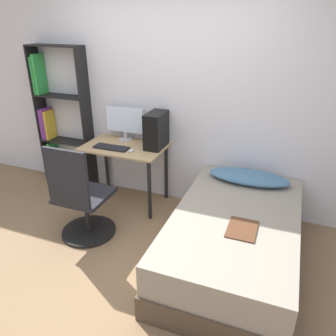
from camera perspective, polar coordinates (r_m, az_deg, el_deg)
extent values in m
plane|color=#846647|center=(3.21, -10.03, -17.62)|extent=(14.00, 14.00, 0.00)
cube|color=silver|center=(3.88, 0.45, 11.53)|extent=(8.00, 0.05, 2.50)
cube|color=tan|center=(3.93, -7.62, 3.69)|extent=(0.97, 0.62, 0.02)
cylinder|color=black|center=(4.10, -14.37, -1.74)|extent=(0.04, 0.04, 0.73)
cylinder|color=black|center=(3.70, -3.25, -3.96)|extent=(0.04, 0.04, 0.73)
cylinder|color=black|center=(4.48, -10.68, 1.00)|extent=(0.04, 0.04, 0.73)
cylinder|color=black|center=(4.12, -0.32, -0.73)|extent=(0.04, 0.04, 0.73)
cube|color=black|center=(4.78, -21.08, 8.36)|extent=(0.02, 0.23, 1.84)
cube|color=black|center=(4.35, -13.87, 7.76)|extent=(0.02, 0.23, 1.84)
cube|color=black|center=(4.88, -16.28, -2.18)|extent=(0.70, 0.23, 0.02)
cube|color=black|center=(4.65, -17.17, 4.51)|extent=(0.70, 0.23, 0.02)
cube|color=black|center=(4.48, -18.15, 11.80)|extent=(0.70, 0.23, 0.02)
cube|color=black|center=(4.40, -19.25, 19.50)|extent=(0.70, 0.23, 0.02)
cube|color=orange|center=(4.98, -19.62, 0.77)|extent=(0.02, 0.19, 0.43)
cube|color=red|center=(4.96, -19.39, 0.90)|extent=(0.03, 0.19, 0.46)
cube|color=green|center=(4.92, -19.15, 1.31)|extent=(0.04, 0.19, 0.55)
cube|color=#7A338E|center=(4.78, -20.55, 7.32)|extent=(0.04, 0.19, 0.41)
cube|color=#7A338E|center=(4.75, -20.18, 7.32)|extent=(0.03, 0.19, 0.42)
cube|color=gold|center=(4.73, -19.83, 7.12)|extent=(0.02, 0.19, 0.39)
cube|color=green|center=(4.65, -21.80, 14.76)|extent=(0.03, 0.19, 0.46)
cube|color=green|center=(4.62, -21.43, 14.97)|extent=(0.04, 0.19, 0.50)
cylinder|color=black|center=(3.75, -13.58, -10.59)|extent=(0.58, 0.58, 0.03)
cylinder|color=black|center=(3.63, -13.93, -7.73)|extent=(0.05, 0.05, 0.41)
cube|color=black|center=(3.51, -14.31, -4.60)|extent=(0.50, 0.50, 0.04)
cube|color=black|center=(3.21, -17.22, -1.70)|extent=(0.45, 0.04, 0.57)
cube|color=#4C3D2D|center=(3.28, 11.19, -13.94)|extent=(1.13, 1.91, 0.24)
cube|color=gray|center=(3.12, 11.59, -10.17)|extent=(1.09, 1.88, 0.29)
ellipsoid|color=teal|center=(3.62, 13.87, -1.53)|extent=(0.86, 0.36, 0.11)
cube|color=#56331E|center=(2.85, 12.77, -10.31)|extent=(0.24, 0.32, 0.01)
cylinder|color=#B7B7BC|center=(4.13, -7.37, 5.03)|extent=(0.17, 0.17, 0.01)
cylinder|color=#B7B7BC|center=(4.12, -7.41, 5.70)|extent=(0.04, 0.04, 0.09)
cube|color=#B7B7BC|center=(4.06, -7.53, 8.31)|extent=(0.52, 0.01, 0.32)
cube|color=silver|center=(4.06, -7.58, 8.28)|extent=(0.49, 0.01, 0.30)
cube|color=black|center=(3.87, -9.84, 3.54)|extent=(0.42, 0.15, 0.02)
cube|color=black|center=(3.80, -2.06, 6.61)|extent=(0.19, 0.36, 0.41)
ellipsoid|color=silver|center=(3.75, -6.43, 3.06)|extent=(0.06, 0.09, 0.02)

